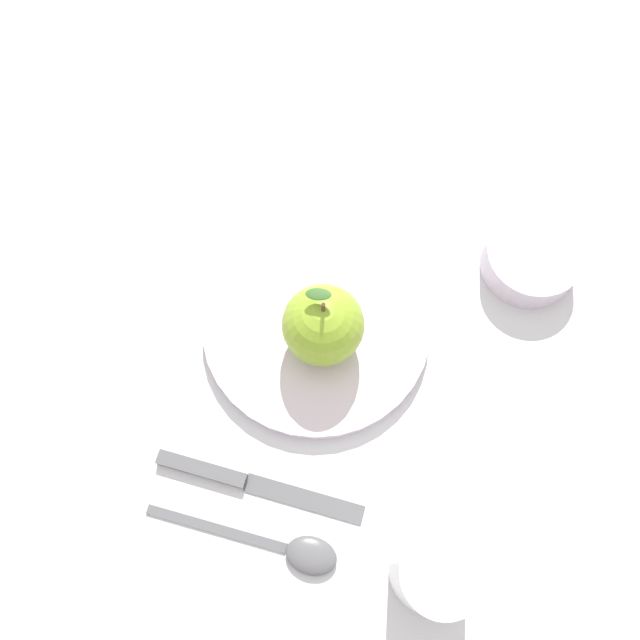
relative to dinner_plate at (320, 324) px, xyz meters
The scene contains 7 objects.
ground_plane 0.02m from the dinner_plate, 167.76° to the left, with size 2.40×2.40×0.00m, color silver.
dinner_plate is the anchor object (origin of this frame).
apple 0.05m from the dinner_plate, 165.58° to the left, with size 0.08×0.08×0.09m.
side_bowl 0.23m from the dinner_plate, 94.42° to the right, with size 0.10×0.10×0.04m.
cup 0.26m from the dinner_plate, behind, with size 0.07×0.07×0.08m.
knife 0.18m from the dinner_plate, 132.54° to the left, with size 0.14×0.17×0.01m.
spoon 0.22m from the dinner_plate, 150.83° to the left, with size 0.13×0.16×0.01m.
Camera 1 is at (-0.20, 0.08, 0.64)m, focal length 36.63 mm.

